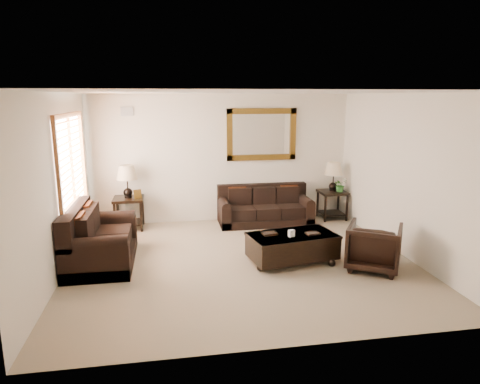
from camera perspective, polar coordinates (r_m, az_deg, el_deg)
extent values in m
cube|color=#85705B|center=(7.08, 0.24, -9.26)|extent=(5.50, 5.00, 0.01)
cube|color=white|center=(6.57, 0.26, 13.17)|extent=(5.50, 5.00, 0.01)
cube|color=silver|center=(9.13, -2.47, 4.48)|extent=(5.50, 0.01, 2.70)
cube|color=silver|center=(4.32, 5.99, -4.71)|extent=(5.50, 0.01, 2.70)
cube|color=silver|center=(6.79, -23.26, 0.67)|extent=(0.01, 5.00, 2.70)
cube|color=silver|center=(7.66, 20.98, 2.10)|extent=(0.01, 5.00, 2.70)
cube|color=white|center=(7.62, -21.75, 3.52)|extent=(0.01, 1.80, 1.50)
cube|color=brown|center=(7.54, -21.98, 9.46)|extent=(0.06, 1.96, 0.08)
cube|color=brown|center=(7.77, -21.03, -2.23)|extent=(0.06, 1.96, 0.08)
cube|color=brown|center=(6.71, -23.07, 2.29)|extent=(0.06, 0.08, 1.50)
cube|color=brown|center=(8.53, -20.25, 4.50)|extent=(0.06, 0.08, 1.50)
cube|color=brown|center=(7.61, -21.49, 3.53)|extent=(0.05, 0.05, 1.50)
cube|color=#462A0E|center=(9.19, 2.91, 7.67)|extent=(1.50, 0.06, 1.10)
cube|color=white|center=(9.21, 2.89, 7.68)|extent=(1.26, 0.01, 0.86)
cube|color=#999999|center=(8.99, -14.82, 10.36)|extent=(0.25, 0.02, 0.18)
cube|color=black|center=(9.13, 3.34, -3.70)|extent=(1.94, 0.84, 0.16)
cube|color=black|center=(9.30, 2.93, -0.09)|extent=(1.94, 0.19, 0.40)
cube|color=black|center=(8.96, 0.14, -2.67)|extent=(0.50, 0.69, 0.24)
cube|color=black|center=(9.06, 3.38, -2.52)|extent=(0.50, 0.69, 0.24)
cube|color=black|center=(9.18, 6.53, -2.37)|extent=(0.50, 0.69, 0.24)
cube|color=black|center=(8.93, -2.13, -3.01)|extent=(0.19, 0.84, 0.47)
cylinder|color=black|center=(8.87, -2.14, -1.56)|extent=(0.19, 0.82, 0.19)
cube|color=black|center=(9.32, 8.60, -2.50)|extent=(0.19, 0.84, 0.47)
cylinder|color=black|center=(9.26, 8.65, -1.10)|extent=(0.19, 0.82, 0.19)
cube|color=#60260C|center=(9.04, -0.34, -0.48)|extent=(0.37, 0.16, 0.38)
cube|color=#60260C|center=(9.29, 6.56, -0.21)|extent=(0.37, 0.16, 0.38)
cube|color=black|center=(7.35, -17.85, -8.27)|extent=(1.00, 1.68, 0.19)
cube|color=black|center=(7.23, -21.18, -3.74)|extent=(0.23, 1.68, 0.47)
cube|color=black|center=(6.98, -18.15, -7.33)|extent=(0.82, 0.58, 0.28)
cube|color=black|center=(7.55, -17.50, -5.78)|extent=(0.82, 0.58, 0.28)
cube|color=black|center=(6.61, -18.81, -8.98)|extent=(1.00, 0.23, 0.56)
cylinder|color=black|center=(6.52, -18.98, -6.70)|extent=(0.98, 0.23, 0.23)
cube|color=black|center=(7.96, -17.23, -5.21)|extent=(1.00, 0.23, 0.56)
cylinder|color=black|center=(7.89, -17.36, -3.28)|extent=(0.98, 0.23, 0.23)
cube|color=#60260C|center=(6.85, -20.15, -4.57)|extent=(0.19, 0.44, 0.45)
cube|color=#60260C|center=(7.53, -19.21, -3.00)|extent=(0.19, 0.44, 0.45)
cube|color=black|center=(8.90, -14.67, -0.91)|extent=(0.59, 0.59, 0.05)
cube|color=black|center=(9.03, -14.49, -3.94)|extent=(0.50, 0.50, 0.03)
cylinder|color=black|center=(8.76, -16.34, -3.40)|extent=(0.05, 0.05, 0.59)
cylinder|color=black|center=(8.72, -13.02, -3.30)|extent=(0.05, 0.05, 0.59)
cylinder|color=black|center=(9.25, -15.99, -2.55)|extent=(0.05, 0.05, 0.59)
cylinder|color=black|center=(9.21, -12.85, -2.45)|extent=(0.05, 0.05, 0.59)
sphere|color=black|center=(8.87, -14.71, -0.06)|extent=(0.18, 0.18, 0.18)
cylinder|color=black|center=(8.83, -14.78, 1.17)|extent=(0.03, 0.03, 0.39)
cone|color=tan|center=(8.80, -14.86, 2.55)|extent=(0.41, 0.41, 0.28)
cube|color=#462A0E|center=(8.76, -13.50, -0.27)|extent=(0.16, 0.11, 0.18)
cube|color=black|center=(9.56, 12.25, -0.02)|extent=(0.57, 0.57, 0.05)
cube|color=black|center=(9.67, 12.12, -2.75)|extent=(0.48, 0.48, 0.03)
cylinder|color=black|center=(9.32, 11.32, -2.26)|extent=(0.05, 0.05, 0.57)
cylinder|color=black|center=(9.51, 14.07, -2.11)|extent=(0.05, 0.05, 0.57)
cylinder|color=black|center=(9.77, 10.31, -1.55)|extent=(0.05, 0.05, 0.57)
cylinder|color=black|center=(9.94, 12.95, -1.42)|extent=(0.05, 0.05, 0.57)
sphere|color=black|center=(9.53, 12.28, 0.74)|extent=(0.18, 0.18, 0.18)
cylinder|color=black|center=(9.50, 12.34, 1.84)|extent=(0.02, 0.02, 0.37)
cone|color=tan|center=(9.46, 12.39, 3.08)|extent=(0.39, 0.39, 0.27)
sphere|color=black|center=(6.72, 2.79, -10.01)|extent=(0.13, 0.13, 0.13)
sphere|color=black|center=(7.05, 12.11, -9.20)|extent=(0.13, 0.13, 0.13)
sphere|color=black|center=(7.20, 1.88, -8.44)|extent=(0.13, 0.13, 0.13)
sphere|color=black|center=(7.51, 10.63, -7.77)|extent=(0.13, 0.13, 0.13)
cube|color=black|center=(7.02, 6.99, -7.10)|extent=(1.47, 0.96, 0.38)
cube|color=black|center=(6.96, 7.03, -5.77)|extent=(1.50, 0.98, 0.04)
cube|color=black|center=(6.91, 3.97, -5.54)|extent=(0.25, 0.20, 0.03)
cube|color=black|center=(7.00, 9.64, -5.47)|extent=(0.23, 0.18, 0.03)
cube|color=white|center=(6.83, 6.87, -5.49)|extent=(0.11, 0.10, 0.10)
imported|color=black|center=(6.98, 17.45, -6.69)|extent=(1.04, 1.03, 0.80)
imported|color=#295F20|center=(9.48, 13.22, 0.74)|extent=(0.35, 0.38, 0.24)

